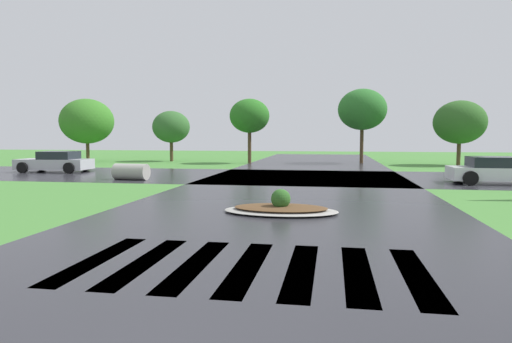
% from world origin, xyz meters
% --- Properties ---
extents(asphalt_roadway, '(10.26, 80.00, 0.01)m').
position_xyz_m(asphalt_roadway, '(0.00, 10.00, 0.00)').
color(asphalt_roadway, '#2B2B30').
rests_on(asphalt_roadway, ground).
extents(asphalt_cross_road, '(90.00, 9.23, 0.01)m').
position_xyz_m(asphalt_cross_road, '(0.00, 20.60, 0.00)').
color(asphalt_cross_road, '#2B2B30').
rests_on(asphalt_cross_road, ground).
extents(crosswalk_stripes, '(5.85, 3.16, 0.01)m').
position_xyz_m(crosswalk_stripes, '(-0.00, 4.03, 0.00)').
color(crosswalk_stripes, white).
rests_on(crosswalk_stripes, ground).
extents(median_island, '(3.25, 1.88, 0.68)m').
position_xyz_m(median_island, '(-0.05, 9.34, 0.13)').
color(median_island, '#9E9B93').
rests_on(median_island, ground).
extents(car_blue_compact, '(4.33, 2.29, 1.25)m').
position_xyz_m(car_blue_compact, '(-15.07, 21.32, 0.59)').
color(car_blue_compact, '#B7B7BF').
rests_on(car_blue_compact, ground).
extents(car_dark_suv, '(4.13, 2.17, 1.23)m').
position_xyz_m(car_dark_suv, '(8.74, 18.67, 0.58)').
color(car_dark_suv, silver).
rests_on(car_dark_suv, ground).
extents(drainage_pipe_stack, '(1.81, 0.98, 0.80)m').
position_xyz_m(drainage_pipe_stack, '(-8.48, 17.63, 0.40)').
color(drainage_pipe_stack, '#9E9B93').
rests_on(drainage_pipe_stack, ground).
extents(background_treeline, '(33.62, 5.81, 5.88)m').
position_xyz_m(background_treeline, '(-5.52, 32.31, 3.52)').
color(background_treeline, '#4C3823').
rests_on(background_treeline, ground).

